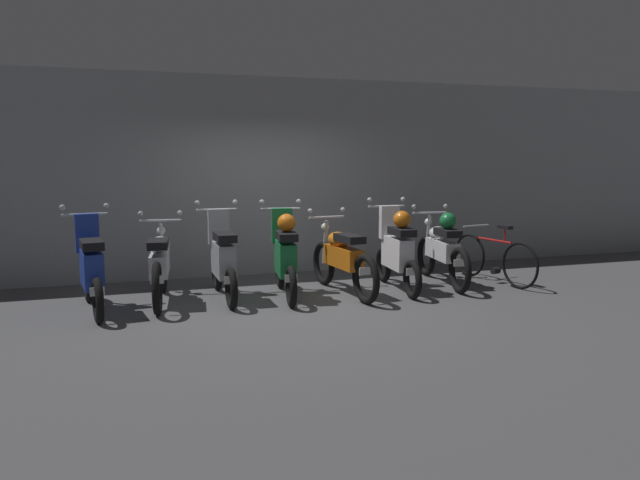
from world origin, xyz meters
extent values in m
plane|color=#4C4C4F|center=(0.00, 0.00, 0.00)|extent=(80.00, 80.00, 0.00)
cube|color=gray|center=(0.00, 2.22, 1.56)|extent=(16.00, 0.30, 3.13)
torus|color=black|center=(-2.52, 0.90, 0.27)|extent=(0.17, 0.54, 0.53)
torus|color=black|center=(-2.35, -0.24, 0.27)|extent=(0.17, 0.54, 0.53)
cube|color=#1E389E|center=(-2.43, 0.33, 0.54)|extent=(0.33, 0.76, 0.44)
cube|color=#1E389E|center=(-2.48, 0.67, 0.94)|extent=(0.29, 0.16, 0.48)
cube|color=black|center=(-2.41, 0.17, 0.85)|extent=(0.31, 0.55, 0.10)
cylinder|color=#B7BABF|center=(-2.50, 0.81, 1.16)|extent=(0.56, 0.12, 0.04)
sphere|color=#B7BABF|center=(-2.76, 0.77, 1.26)|extent=(0.07, 0.07, 0.07)
sphere|color=#B7BABF|center=(-2.25, 0.85, 1.26)|extent=(0.07, 0.07, 0.07)
cylinder|color=#B7BABF|center=(-2.51, 0.86, 0.69)|extent=(0.08, 0.15, 0.85)
sphere|color=silver|center=(-2.51, 0.86, 1.01)|extent=(0.12, 0.12, 0.12)
cube|color=white|center=(-2.35, -0.21, 0.36)|extent=(0.16, 0.04, 0.10)
torus|color=black|center=(-1.55, 1.24, 0.33)|extent=(0.16, 0.66, 0.65)
torus|color=black|center=(-1.69, -0.06, 0.33)|extent=(0.16, 0.66, 0.65)
cube|color=silver|center=(-1.62, 0.59, 0.52)|extent=(0.31, 0.85, 0.28)
ellipsoid|color=silver|center=(-1.61, 0.74, 0.73)|extent=(0.30, 0.46, 0.22)
cube|color=black|center=(-1.64, 0.41, 0.80)|extent=(0.29, 0.54, 0.10)
cylinder|color=#B7BABF|center=(-1.56, 1.13, 1.02)|extent=(0.56, 0.09, 0.04)
sphere|color=#B7BABF|center=(-1.82, 1.16, 1.12)|extent=(0.07, 0.07, 0.07)
sphere|color=#B7BABF|center=(-1.31, 1.10, 1.12)|extent=(0.07, 0.07, 0.07)
cylinder|color=#B7BABF|center=(-1.56, 1.18, 0.65)|extent=(0.07, 0.16, 0.65)
sphere|color=silver|center=(-1.56, 1.18, 0.87)|extent=(0.12, 0.12, 0.12)
cube|color=white|center=(-1.69, -0.03, 0.43)|extent=(0.16, 0.03, 0.10)
torus|color=black|center=(-0.82, 1.10, 0.27)|extent=(0.10, 0.53, 0.53)
torus|color=black|center=(-0.80, -0.05, 0.27)|extent=(0.10, 0.53, 0.53)
cube|color=#9EA0A8|center=(-0.81, 0.52, 0.54)|extent=(0.23, 0.74, 0.44)
cube|color=#9EA0A8|center=(-0.81, 0.87, 0.94)|extent=(0.28, 0.12, 0.48)
cube|color=black|center=(-0.81, 0.36, 0.85)|extent=(0.25, 0.52, 0.10)
cylinder|color=#B7BABF|center=(-0.82, 1.01, 1.16)|extent=(0.56, 0.04, 0.04)
sphere|color=#B7BABF|center=(-1.08, 1.00, 1.26)|extent=(0.07, 0.07, 0.07)
sphere|color=#B7BABF|center=(-0.56, 1.01, 1.26)|extent=(0.07, 0.07, 0.07)
cylinder|color=#B7BABF|center=(-0.82, 1.05, 0.69)|extent=(0.06, 0.15, 0.85)
sphere|color=silver|center=(-0.82, 1.05, 1.01)|extent=(0.12, 0.12, 0.12)
cube|color=white|center=(-0.80, -0.03, 0.36)|extent=(0.16, 0.01, 0.10)
torus|color=black|center=(0.07, 0.96, 0.27)|extent=(0.15, 0.54, 0.53)
torus|color=black|center=(-0.07, -0.18, 0.27)|extent=(0.15, 0.54, 0.53)
cube|color=#197238|center=(0.00, 0.39, 0.54)|extent=(0.31, 0.76, 0.44)
cube|color=#197238|center=(0.04, 0.73, 0.94)|extent=(0.29, 0.15, 0.48)
cube|color=black|center=(-0.02, 0.23, 0.85)|extent=(0.30, 0.55, 0.10)
cylinder|color=#B7BABF|center=(0.06, 0.87, 1.16)|extent=(0.56, 0.10, 0.04)
sphere|color=#B7BABF|center=(-0.20, 0.90, 1.26)|extent=(0.07, 0.07, 0.07)
sphere|color=#B7BABF|center=(0.32, 0.84, 1.26)|extent=(0.07, 0.07, 0.07)
cylinder|color=#B7BABF|center=(0.07, 0.91, 0.69)|extent=(0.07, 0.15, 0.85)
sphere|color=silver|center=(0.07, 0.91, 1.01)|extent=(0.12, 0.12, 0.12)
cube|color=white|center=(-0.07, -0.16, 0.36)|extent=(0.16, 0.03, 0.10)
sphere|color=orange|center=(-0.02, 0.23, 1.02)|extent=(0.24, 0.24, 0.24)
torus|color=black|center=(0.74, 0.99, 0.33)|extent=(0.16, 0.66, 0.65)
torus|color=black|center=(0.88, -0.31, 0.33)|extent=(0.16, 0.66, 0.65)
cube|color=orange|center=(0.81, 0.34, 0.52)|extent=(0.31, 0.85, 0.28)
ellipsoid|color=orange|center=(0.79, 0.49, 0.73)|extent=(0.31, 0.47, 0.22)
cube|color=black|center=(0.83, 0.16, 0.80)|extent=(0.30, 0.54, 0.10)
cylinder|color=#B7BABF|center=(0.75, 0.88, 1.02)|extent=(0.56, 0.10, 0.04)
sphere|color=#B7BABF|center=(0.49, 0.85, 1.12)|extent=(0.07, 0.07, 0.07)
sphere|color=#B7BABF|center=(1.01, 0.91, 1.12)|extent=(0.07, 0.07, 0.07)
cylinder|color=#B7BABF|center=(0.74, 0.93, 0.65)|extent=(0.07, 0.16, 0.65)
sphere|color=silver|center=(0.74, 0.93, 0.87)|extent=(0.12, 0.12, 0.12)
cube|color=white|center=(0.88, -0.28, 0.43)|extent=(0.16, 0.03, 0.10)
torus|color=black|center=(1.66, 0.91, 0.27)|extent=(0.13, 0.54, 0.53)
torus|color=black|center=(1.58, -0.24, 0.27)|extent=(0.13, 0.54, 0.53)
cube|color=silver|center=(1.62, 0.34, 0.54)|extent=(0.27, 0.75, 0.44)
cube|color=silver|center=(1.65, 0.68, 0.94)|extent=(0.29, 0.14, 0.48)
cube|color=black|center=(1.61, 0.17, 0.85)|extent=(0.28, 0.54, 0.10)
cylinder|color=#B7BABF|center=(1.66, 0.82, 1.16)|extent=(0.56, 0.08, 0.04)
sphere|color=#B7BABF|center=(1.40, 0.84, 1.26)|extent=(0.07, 0.07, 0.07)
sphere|color=#B7BABF|center=(1.92, 0.80, 1.26)|extent=(0.07, 0.07, 0.07)
cylinder|color=#B7BABF|center=(1.66, 0.86, 0.69)|extent=(0.07, 0.15, 0.85)
sphere|color=silver|center=(1.66, 0.86, 1.01)|extent=(0.12, 0.12, 0.12)
cube|color=white|center=(1.58, -0.22, 0.36)|extent=(0.16, 0.02, 0.10)
sphere|color=orange|center=(1.61, 0.17, 1.02)|extent=(0.24, 0.24, 0.24)
torus|color=black|center=(2.51, 1.15, 0.33)|extent=(0.17, 0.66, 0.65)
torus|color=black|center=(2.35, -0.14, 0.33)|extent=(0.17, 0.66, 0.65)
cube|color=silver|center=(2.43, 0.51, 0.52)|extent=(0.32, 0.85, 0.28)
ellipsoid|color=silver|center=(2.45, 0.66, 0.73)|extent=(0.31, 0.47, 0.22)
cube|color=black|center=(2.41, 0.33, 0.80)|extent=(0.30, 0.55, 0.10)
cylinder|color=#B7BABF|center=(2.50, 1.05, 1.02)|extent=(0.56, 0.11, 0.04)
sphere|color=#B7BABF|center=(2.24, 1.08, 1.12)|extent=(0.07, 0.07, 0.07)
sphere|color=#B7BABF|center=(2.76, 1.02, 1.12)|extent=(0.07, 0.07, 0.07)
cylinder|color=#B7BABF|center=(2.51, 1.10, 0.65)|extent=(0.08, 0.16, 0.65)
sphere|color=silver|center=(2.51, 1.10, 0.87)|extent=(0.12, 0.12, 0.12)
cube|color=white|center=(2.36, -0.11, 0.43)|extent=(0.16, 0.03, 0.10)
sphere|color=#197238|center=(2.41, 0.33, 0.97)|extent=(0.24, 0.24, 0.24)
torus|color=black|center=(3.13, 0.89, 0.34)|extent=(0.16, 0.68, 0.68)
torus|color=black|center=(3.32, -0.15, 0.34)|extent=(0.16, 0.68, 0.68)
cylinder|color=#B21E1E|center=(3.23, 0.37, 0.64)|extent=(0.16, 0.68, 0.04)
cylinder|color=#B21E1E|center=(3.26, 0.16, 0.74)|extent=(0.03, 0.03, 0.22)
cube|color=black|center=(3.26, 0.16, 0.86)|extent=(0.14, 0.23, 0.05)
cylinder|color=#B7BABF|center=(3.15, 0.76, 0.82)|extent=(0.50, 0.12, 0.03)
cylinder|color=black|center=(3.23, 0.32, 0.19)|extent=(0.14, 0.12, 0.10)
camera|label=1|loc=(-1.97, -7.31, 1.87)|focal=33.70mm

